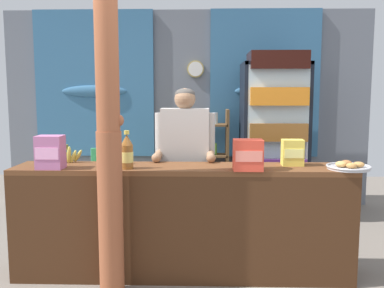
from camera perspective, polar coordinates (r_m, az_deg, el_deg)
ground_plane at (r=4.20m, az=-1.60°, el=-13.90°), size 7.13×7.13×0.00m
back_wall_curtained at (r=5.62m, az=-0.90°, el=5.23°), size 4.78×0.22×2.55m
stall_counter at (r=3.38m, az=-1.38°, el=-9.39°), size 2.71×0.44×0.91m
timber_post at (r=3.09m, az=-11.20°, el=0.76°), size 0.20×0.18×2.44m
drink_fridge at (r=5.08m, az=11.03°, el=2.07°), size 0.76×0.73×1.95m
bottle_shelf_rack at (r=5.33m, az=2.40°, el=-1.94°), size 0.48×0.28×1.29m
plastic_lawn_chair at (r=4.93m, az=-10.84°, el=-4.89°), size 0.57×0.57×0.86m
shopkeeper at (r=3.82m, az=-0.95°, el=-0.94°), size 0.54×0.42×1.54m
soda_bottle_iced_tea at (r=3.30m, az=-8.79°, el=-1.16°), size 0.10×0.10×0.30m
soda_bottle_grape_soda at (r=3.53m, az=-11.10°, el=-1.16°), size 0.07×0.07×0.23m
soda_bottle_orange_soda at (r=3.39m, az=-11.10°, el=-1.69°), size 0.06×0.06×0.20m
snack_box_crackers at (r=3.23m, az=7.57°, el=-1.47°), size 0.22×0.16×0.24m
snack_box_wafer at (r=3.44m, az=-18.62°, el=-1.06°), size 0.20×0.16×0.26m
snack_box_instant_noodle at (r=3.51m, az=13.44°, el=-1.13°), size 0.17×0.13×0.21m
pastry_tray at (r=3.48m, az=20.44°, el=-2.86°), size 0.34×0.34×0.06m
banana_bunch at (r=3.71m, az=-16.56°, el=-1.51°), size 0.26×0.06×0.16m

